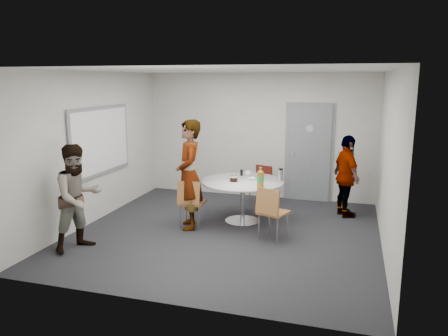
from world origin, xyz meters
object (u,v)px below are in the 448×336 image
(chair_near_right, at_px, (271,209))
(chair_far, at_px, (262,181))
(door, at_px, (309,153))
(person_left, at_px, (78,197))
(whiteboard, at_px, (101,141))
(person_right, at_px, (346,176))
(table, at_px, (244,186))
(person_main, at_px, (189,175))
(chair_near_left, at_px, (191,199))

(chair_near_right, relative_size, chair_far, 1.09)
(door, relative_size, person_left, 1.31)
(door, height_order, person_left, door)
(whiteboard, relative_size, person_right, 1.23)
(door, bearing_deg, chair_far, -146.19)
(table, distance_m, person_main, 1.05)
(whiteboard, distance_m, chair_near_left, 2.03)
(table, bearing_deg, chair_near_right, -51.08)
(chair_far, bearing_deg, door, -130.80)
(chair_near_left, height_order, person_main, person_main)
(door, distance_m, person_main, 3.00)
(whiteboard, distance_m, person_main, 1.84)
(door, xyz_separation_m, chair_near_left, (-1.75, -2.45, -0.50))
(table, relative_size, person_right, 0.95)
(whiteboard, bearing_deg, chair_far, 32.27)
(whiteboard, relative_size, chair_far, 2.36)
(whiteboard, xyz_separation_m, chair_far, (2.68, 1.69, -0.96))
(table, distance_m, chair_far, 1.27)
(chair_near_left, bearing_deg, door, 51.56)
(door, relative_size, chair_near_left, 2.45)
(chair_near_right, relative_size, person_main, 0.46)
(person_main, xyz_separation_m, person_left, (-1.26, -1.39, -0.14))
(door, distance_m, person_left, 4.87)
(chair_near_left, distance_m, chair_near_right, 1.45)
(chair_near_left, distance_m, person_main, 0.42)
(person_left, bearing_deg, chair_near_left, -18.63)
(whiteboard, distance_m, chair_far, 3.31)
(person_main, distance_m, person_right, 2.97)
(person_left, xyz_separation_m, person_right, (3.85, 2.82, -0.04))
(chair_far, height_order, person_main, person_main)
(table, relative_size, chair_near_right, 1.68)
(person_right, bearing_deg, person_left, 99.89)
(whiteboard, xyz_separation_m, person_right, (4.36, 1.32, -0.67))
(whiteboard, height_order, chair_near_left, whiteboard)
(person_left, distance_m, person_right, 4.77)
(chair_near_left, bearing_deg, table, 34.24)
(whiteboard, relative_size, chair_near_right, 2.16)
(chair_near_right, bearing_deg, chair_near_left, -167.77)
(person_main, bearing_deg, table, 98.52)
(door, bearing_deg, table, -117.33)
(chair_far, distance_m, person_right, 1.75)
(whiteboard, height_order, person_right, whiteboard)
(whiteboard, bearing_deg, person_right, 16.81)
(chair_near_left, bearing_deg, chair_near_right, -10.06)
(door, xyz_separation_m, person_right, (0.80, -0.97, -0.25))
(table, distance_m, chair_near_left, 1.01)
(chair_near_left, xyz_separation_m, chair_near_right, (1.44, -0.18, 0.01))
(whiteboard, relative_size, table, 1.29)
(door, relative_size, chair_far, 2.63)
(whiteboard, height_order, person_left, whiteboard)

